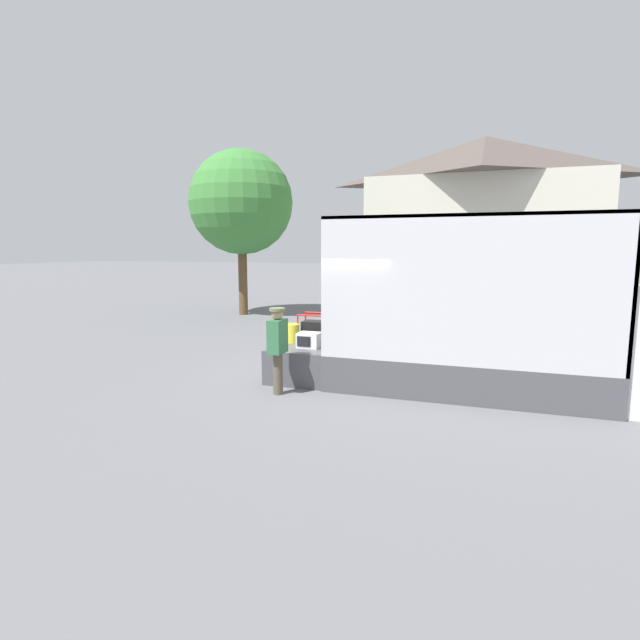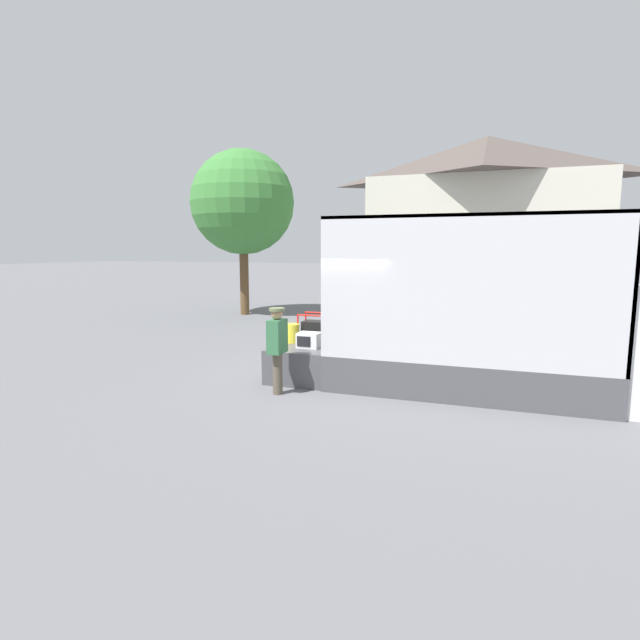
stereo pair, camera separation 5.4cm
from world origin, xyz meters
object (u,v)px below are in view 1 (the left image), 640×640
(microwave, at_px, (309,340))
(street_tree, at_px, (241,203))
(orange_bucket, at_px, (291,333))
(box_truck, at_px, (558,348))
(portable_generator, at_px, (318,331))
(worker_person, at_px, (278,342))

(microwave, relative_size, street_tree, 0.07)
(orange_bucket, bearing_deg, microwave, -36.02)
(box_truck, distance_m, portable_generator, 4.74)
(portable_generator, relative_size, worker_person, 0.46)
(box_truck, xyz_separation_m, worker_person, (-4.85, -1.48, 0.07))
(box_truck, distance_m, microwave, 4.66)
(orange_bucket, xyz_separation_m, street_tree, (-5.64, 8.47, 3.62))
(microwave, distance_m, orange_bucket, 0.69)
(portable_generator, distance_m, street_tree, 10.78)
(microwave, distance_m, street_tree, 11.42)
(orange_bucket, height_order, street_tree, street_tree)
(worker_person, relative_size, street_tree, 0.24)
(box_truck, distance_m, street_tree, 14.23)
(portable_generator, xyz_separation_m, orange_bucket, (-0.47, -0.35, -0.03))
(box_truck, xyz_separation_m, portable_generator, (-4.72, 0.38, -0.00))
(orange_bucket, bearing_deg, street_tree, 123.63)
(portable_generator, distance_m, orange_bucket, 0.59)
(microwave, bearing_deg, street_tree, 124.89)
(box_truck, xyz_separation_m, orange_bucket, (-5.19, 0.03, -0.03))
(portable_generator, height_order, orange_bucket, portable_generator)
(worker_person, distance_m, street_tree, 12.16)
(portable_generator, relative_size, orange_bucket, 1.85)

